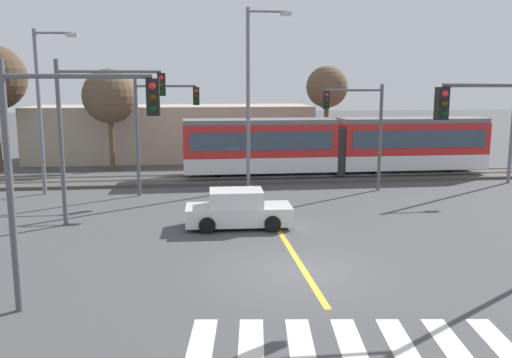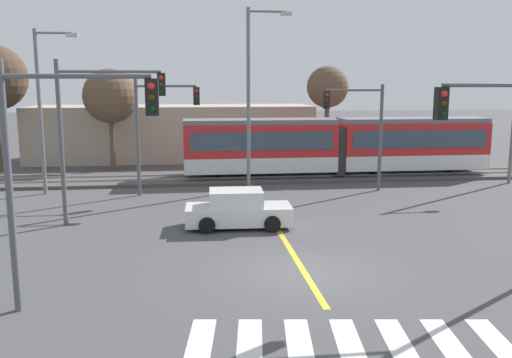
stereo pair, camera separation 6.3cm
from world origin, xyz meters
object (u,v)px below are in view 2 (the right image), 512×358
Objects in this scene: street_lamp_west at (44,102)px; bare_tree_west at (110,96)px; traffic_light_mid_left at (95,117)px; street_lamp_centre at (252,89)px; bare_tree_east at (328,88)px; traffic_light_far_left at (158,119)px; light_rail_tram at (337,144)px; traffic_light_near_left at (59,148)px; sedan_crossing at (238,210)px; traffic_light_far_right at (361,120)px.

bare_tree_west is (2.25, 7.70, 0.10)m from street_lamp_west.
street_lamp_centre is at bearing 43.22° from traffic_light_mid_left.
bare_tree_east is (14.43, -0.33, 0.54)m from bare_tree_west.
traffic_light_far_left is at bearing -10.49° from street_lamp_west.
bare_tree_east reaches higher than light_rail_tram.
traffic_light_mid_left is at bearing -84.48° from bare_tree_west.
bare_tree_east is at bearing 61.16° from traffic_light_near_left.
street_lamp_west is at bearing -106.31° from bare_tree_west.
street_lamp_centre is at bearing -0.67° from street_lamp_west.
sedan_crossing is 0.62× the size of bare_tree_east.
traffic_light_far_left is (-10.52, 0.14, 0.16)m from traffic_light_far_right.
bare_tree_west reaches higher than traffic_light_far_right.
sedan_crossing is 0.68× the size of traffic_light_near_left.
street_lamp_centre is at bearing -42.84° from bare_tree_west.
street_lamp_centre is (4.88, 0.95, 1.46)m from traffic_light_far_left.
light_rail_tram is 22.09m from traffic_light_near_left.
traffic_light_far_left is 5.19m from street_lamp_centre.
light_rail_tram is 7.22m from street_lamp_centre.
traffic_light_far_left is at bearing -142.23° from bare_tree_east.
traffic_light_near_left is 0.94× the size of bare_tree_west.
street_lamp_west reaches higher than bare_tree_east.
street_lamp_west is 1.26× the size of bare_tree_west.
light_rail_tram is 2.80× the size of traffic_light_mid_left.
light_rail_tram is 2.21× the size of street_lamp_west.
light_rail_tram is 15.00m from bare_tree_west.
bare_tree_west reaches higher than traffic_light_near_left.
traffic_light_far_left is 0.90× the size of bare_tree_west.
bare_tree_west is at bearing 114.04° from sedan_crossing.
traffic_light_far_left is (1.62, 14.26, -0.20)m from traffic_light_near_left.
sedan_crossing is 0.71× the size of traffic_light_far_left.
bare_tree_east is at bearing 47.24° from traffic_light_mid_left.
traffic_light_far_right is 16.39m from street_lamp_west.
street_lamp_centre reaches higher than sedan_crossing.
bare_tree_east is (13.04, 14.10, 1.04)m from traffic_light_mid_left.
traffic_light_mid_left is at bearing -110.81° from traffic_light_far_left.
traffic_light_far_right reaches higher than light_rail_tram.
traffic_light_near_left is 16.59m from street_lamp_centre.
bare_tree_west is (-1.40, 14.43, 0.50)m from traffic_light_mid_left.
sedan_crossing is 8.29m from traffic_light_far_left.
street_lamp_west is at bearing 179.33° from street_lamp_centre.
light_rail_tram is 1.93× the size of street_lamp_centre.
sedan_crossing is 0.75× the size of traffic_light_far_right.
traffic_light_near_left is (-5.02, -7.43, 3.43)m from sedan_crossing.
traffic_light_far_right is 16.69m from bare_tree_west.
bare_tree_west is at bearing 95.52° from traffic_light_mid_left.
traffic_light_far_right is 8.74m from bare_tree_east.
sedan_crossing is 9.61m from traffic_light_near_left.
traffic_light_far_left is 0.87× the size of bare_tree_east.
traffic_light_far_left is 9.51m from bare_tree_west.
bare_tree_west reaches higher than sedan_crossing.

